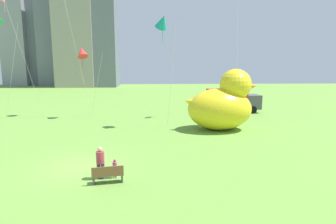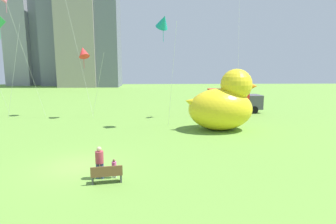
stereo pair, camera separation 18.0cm
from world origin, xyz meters
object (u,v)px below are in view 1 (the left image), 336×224
Objects in this scene: person_child at (115,168)px; kite_red at (82,52)px; giant_inflatable_duck at (222,104)px; box_truck at (232,101)px; kite_teal at (163,22)px; person_adult at (100,161)px; park_bench at (108,174)px.

kite_red is (-5.62, 16.93, 6.50)m from person_child.
person_child is 13.35m from giant_inflatable_duck.
box_truck is at bearing 9.00° from kite_red.
kite_teal reaches higher than giant_inflatable_duck.
kite_teal is at bearing -136.95° from box_truck.
giant_inflatable_duck is 9.69m from box_truck.
kite_red is at bearing 106.10° from person_adult.
giant_inflatable_duck is (8.66, 10.65, 1.36)m from person_adult.
kite_teal is at bearing 73.53° from person_adult.
park_bench is at bearing -119.75° from box_truck.
person_child reaches higher than park_bench.
kite_red reaches higher than person_adult.
person_adult is (-0.45, 0.59, 0.45)m from park_bench.
giant_inflatable_duck is at bearing 53.03° from person_child.
kite_teal reaches higher than person_adult.
person_child is (0.71, 0.08, -0.38)m from person_adult.
box_truck reaches higher than park_bench.
person_child is at bearing -120.02° from box_truck.
park_bench is 0.87m from person_adult.
kite_teal reaches higher than park_bench.
person_adult is at bearing 127.21° from park_bench.
person_child is at bearing 68.99° from park_bench.
kite_red is (-16.96, -2.69, 5.59)m from box_truck.
person_child is 18.99m from kite_red.
park_bench is 0.24× the size of giant_inflatable_duck.
kite_teal is 1.30× the size of kite_red.
box_truck is 14.19m from kite_teal.
giant_inflatable_duck reaches higher than person_adult.
person_adult is 0.26× the size of giant_inflatable_duck.
park_bench is at bearing -126.15° from giant_inflatable_duck.
kite_teal is (-8.60, -8.03, 7.93)m from box_truck.
kite_red is at bearing 106.94° from park_bench.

